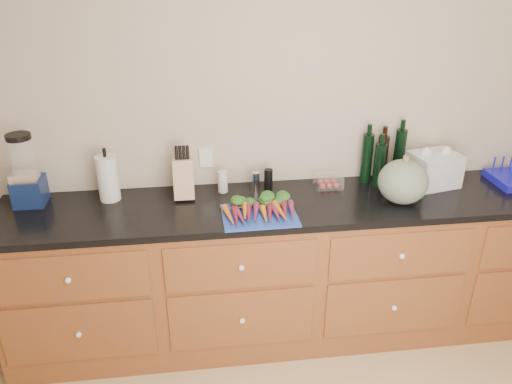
{
  "coord_description": "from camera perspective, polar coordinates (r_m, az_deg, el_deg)",
  "views": [
    {
      "loc": [
        -0.65,
        -1.25,
        2.24
      ],
      "look_at": [
        -0.34,
        1.2,
        1.06
      ],
      "focal_mm": 35.0,
      "sensor_mm": 36.0,
      "label": 1
    }
  ],
  "objects": [
    {
      "name": "carrots",
      "position": [
        2.76,
        0.29,
        -1.84
      ],
      "size": [
        0.37,
        0.28,
        0.05
      ],
      "color": "orange",
      "rests_on": "cutting_board"
    },
    {
      "name": "grinder_pepper",
      "position": [
        3.03,
        1.42,
        1.44
      ],
      "size": [
        0.05,
        0.05,
        0.13
      ],
      "primitive_type": "cylinder",
      "color": "black",
      "rests_on": "countertop"
    },
    {
      "name": "knife_block",
      "position": [
        2.94,
        -8.27,
        1.51
      ],
      "size": [
        0.12,
        0.12,
        0.23
      ],
      "primitive_type": "cube",
      "color": "tan",
      "rests_on": "countertop"
    },
    {
      "name": "tomato_box",
      "position": [
        3.1,
        8.28,
        1.25
      ],
      "size": [
        0.16,
        0.13,
        0.08
      ],
      "primitive_type": "cube",
      "color": "white",
      "rests_on": "countertop"
    },
    {
      "name": "countertop",
      "position": [
        2.94,
        6.38,
        -1.26
      ],
      "size": [
        3.64,
        0.62,
        0.04
      ],
      "primitive_type": "cube",
      "color": "black",
      "rests_on": "cabinets"
    },
    {
      "name": "canister_chrome",
      "position": [
        3.02,
        -0.04,
        1.25
      ],
      "size": [
        0.05,
        0.05,
        0.12
      ],
      "primitive_type": "cylinder",
      "color": "white",
      "rests_on": "countertop"
    },
    {
      "name": "squash",
      "position": [
        2.96,
        16.46,
        1.14
      ],
      "size": [
        0.28,
        0.28,
        0.25
      ],
      "primitive_type": "ellipsoid",
      "color": "#5A6C5A",
      "rests_on": "countertop"
    },
    {
      "name": "bottles",
      "position": [
        3.2,
        14.22,
        3.69
      ],
      "size": [
        0.28,
        0.14,
        0.33
      ],
      "color": "black",
      "rests_on": "countertop"
    },
    {
      "name": "cutting_board",
      "position": [
        2.74,
        0.39,
        -2.69
      ],
      "size": [
        0.41,
        0.31,
        0.01
      ],
      "primitive_type": "cube",
      "rotation": [
        0.0,
        0.0,
        0.02
      ],
      "color": "#2243B0",
      "rests_on": "countertop"
    },
    {
      "name": "grinder_salt",
      "position": [
        3.0,
        -3.82,
        1.19
      ],
      "size": [
        0.06,
        0.06,
        0.13
      ],
      "primitive_type": "cylinder",
      "color": "silver",
      "rests_on": "countertop"
    },
    {
      "name": "wall_back",
      "position": [
        3.09,
        5.36,
        7.75
      ],
      "size": [
        4.1,
        0.05,
        2.6
      ],
      "primitive_type": "cube",
      "color": "beige",
      "rests_on": "ground"
    },
    {
      "name": "grocery_bag",
      "position": [
        3.26,
        19.62,
        2.46
      ],
      "size": [
        0.32,
        0.28,
        0.2
      ],
      "primitive_type": null,
      "rotation": [
        0.0,
        0.0,
        0.21
      ],
      "color": "white",
      "rests_on": "countertop"
    },
    {
      "name": "cabinets",
      "position": [
        3.18,
        5.99,
        -8.86
      ],
      "size": [
        3.6,
        0.64,
        0.9
      ],
      "color": "brown",
      "rests_on": "ground"
    },
    {
      "name": "blender_appliance",
      "position": [
        3.08,
        -24.81,
        1.85
      ],
      "size": [
        0.17,
        0.17,
        0.42
      ],
      "color": "#101F4C",
      "rests_on": "countertop"
    },
    {
      "name": "paper_towel",
      "position": [
        2.99,
        -16.56,
        1.51
      ],
      "size": [
        0.12,
        0.12,
        0.27
      ],
      "primitive_type": "cylinder",
      "color": "silver",
      "rests_on": "countertop"
    }
  ]
}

